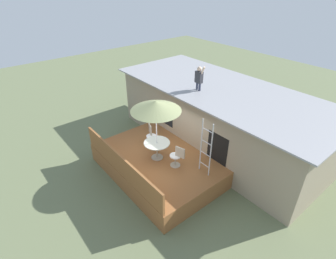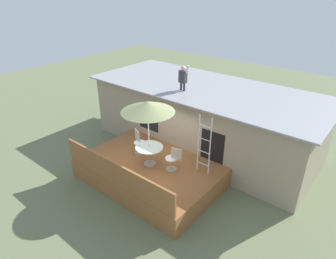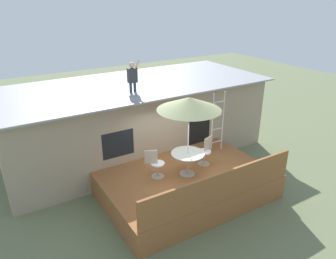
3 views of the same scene
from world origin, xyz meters
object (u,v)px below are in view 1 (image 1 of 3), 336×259
step_ladder (206,148)px  person_figure (199,77)px  patio_table (157,146)px  patio_chair_right (177,156)px  patio_chair_left (151,135)px  patio_umbrella (156,106)px

step_ladder → person_figure: (-2.34, 1.86, 1.61)m
patio_table → person_figure: person_figure is taller
step_ladder → patio_chair_right: (-0.92, -0.56, -0.64)m
patio_chair_left → patio_chair_right: bearing=18.9°
step_ladder → patio_chair_right: size_ratio=2.39×
patio_table → patio_chair_left: patio_chair_left is taller
step_ladder → patio_chair_left: 2.89m
patio_umbrella → patio_chair_right: 2.12m
step_ladder → patio_chair_right: step_ladder is taller
step_ladder → patio_chair_left: size_ratio=2.39×
patio_chair_left → patio_chair_right: size_ratio=1.00×
patio_umbrella → patio_chair_left: patio_umbrella is taller
patio_umbrella → step_ladder: patio_umbrella is taller
patio_table → person_figure: bearing=100.5°
patio_umbrella → patio_chair_left: (-0.94, 0.39, -1.89)m
step_ladder → patio_table: bearing=-155.7°
patio_umbrella → patio_chair_right: bearing=16.7°
patio_umbrella → step_ladder: bearing=24.3°
patio_table → person_figure: 3.46m
person_figure → patio_table: bearing=-79.5°
patio_chair_right → person_figure: bearing=-76.4°
person_figure → patio_chair_left: (-0.44, -2.30, -2.25)m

